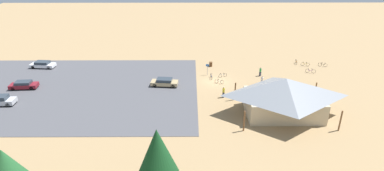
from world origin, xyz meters
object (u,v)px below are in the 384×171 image
at_px(pine_center, 6,168).
at_px(car_white_mid_lot, 43,64).
at_px(pine_far_west, 157,153).
at_px(bicycle_white_lone_west, 219,82).
at_px(bicycle_blue_near_porch, 211,77).
at_px(bicycle_silver_by_bin, 223,75).
at_px(visitor_near_lot, 262,81).
at_px(visitor_crossing_yard, 224,92).
at_px(visitor_by_pavilion, 260,71).
at_px(trash_bin, 211,64).
at_px(bicycle_yellow_yard_left, 305,64).
at_px(bicycle_black_edge_north, 323,65).
at_px(bicycle_purple_lone_east, 310,71).
at_px(lot_sign, 207,68).
at_px(car_maroon_aisle_side, 24,85).
at_px(car_tan_back_corner, 164,82).
at_px(bike_pavilion, 284,94).
at_px(bicycle_orange_near_sign, 296,62).

xyz_separation_m(pine_center, car_white_mid_lot, (12.21, -34.81, -3.29)).
height_order(pine_far_west, bicycle_white_lone_west, pine_far_west).
xyz_separation_m(bicycle_blue_near_porch, bicycle_silver_by_bin, (-2.08, -0.59, -0.00)).
height_order(bicycle_silver_by_bin, visitor_near_lot, visitor_near_lot).
bearing_deg(visitor_crossing_yard, visitor_by_pavilion, -130.75).
bearing_deg(visitor_crossing_yard, bicycle_white_lone_west, -87.96).
height_order(bicycle_blue_near_porch, bicycle_silver_by_bin, bicycle_blue_near_porch).
relative_size(trash_bin, bicycle_silver_by_bin, 0.57).
distance_m(bicycle_yellow_yard_left, bicycle_black_edge_north, 3.32).
height_order(bicycle_purple_lone_east, visitor_near_lot, visitor_near_lot).
distance_m(pine_center, car_white_mid_lot, 37.03).
distance_m(pine_center, bicycle_silver_by_bin, 37.39).
height_order(lot_sign, pine_far_west, pine_far_west).
bearing_deg(bicycle_purple_lone_east, bicycle_black_edge_north, -136.50).
xyz_separation_m(lot_sign, car_maroon_aisle_side, (30.55, 5.76, -0.72)).
bearing_deg(visitor_near_lot, car_tan_back_corner, 0.27).
xyz_separation_m(pine_center, bicycle_blue_near_porch, (-19.92, -29.42, -3.63)).
distance_m(bicycle_silver_by_bin, visitor_by_pavilion, 6.87).
distance_m(pine_center, visitor_near_lot, 38.67).
distance_m(lot_sign, bicycle_yellow_yard_left, 19.95).
xyz_separation_m(bicycle_blue_near_porch, visitor_near_lot, (-8.30, 3.16, 0.57)).
xyz_separation_m(trash_bin, car_white_mid_lot, (32.40, 0.59, 0.24)).
bearing_deg(bicycle_blue_near_porch, bike_pavilion, 125.56).
distance_m(lot_sign, bicycle_purple_lone_east, 19.21).
relative_size(bicycle_white_lone_west, car_white_mid_lot, 0.33).
relative_size(trash_bin, bicycle_purple_lone_east, 0.52).
bearing_deg(bicycle_purple_lone_east, visitor_crossing_yard, 30.46).
height_order(pine_center, bicycle_orange_near_sign, pine_center).
xyz_separation_m(bicycle_orange_near_sign, visitor_crossing_yard, (15.95, 14.94, 0.57)).
relative_size(pine_far_west, bicycle_black_edge_north, 4.85).
xyz_separation_m(bicycle_blue_near_porch, visitor_by_pavilion, (-8.91, -1.08, 0.53)).
xyz_separation_m(bicycle_orange_near_sign, visitor_near_lot, (9.07, 10.50, 0.55)).
relative_size(lot_sign, bicycle_silver_by_bin, 1.39).
relative_size(bicycle_silver_by_bin, visitor_by_pavilion, 0.95).
relative_size(pine_center, bicycle_purple_lone_east, 3.45).
height_order(bicycle_yellow_yard_left, visitor_near_lot, visitor_near_lot).
bearing_deg(pine_far_west, bicycle_white_lone_west, -106.34).
xyz_separation_m(trash_bin, pine_far_west, (6.88, 35.01, 4.83)).
height_order(pine_center, car_tan_back_corner, pine_center).
xyz_separation_m(car_white_mid_lot, car_tan_back_corner, (-24.07, 8.63, 0.01)).
xyz_separation_m(car_white_mid_lot, visitor_crossing_yard, (-33.56, 12.99, 0.25)).
distance_m(trash_bin, car_tan_back_corner, 12.43).
distance_m(bicycle_white_lone_west, bicycle_silver_by_bin, 2.98).
bearing_deg(bicycle_white_lone_west, bicycle_purple_lone_east, -164.71).
height_order(car_maroon_aisle_side, visitor_near_lot, visitor_near_lot).
bearing_deg(bicycle_black_edge_north, bicycle_silver_by_bin, 14.66).
bearing_deg(bicycle_black_edge_north, car_tan_back_corner, 16.73).
height_order(bicycle_black_edge_north, car_white_mid_lot, car_white_mid_lot).
bearing_deg(car_white_mid_lot, visitor_near_lot, 168.06).
height_order(bike_pavilion, bicycle_white_lone_west, bike_pavilion).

